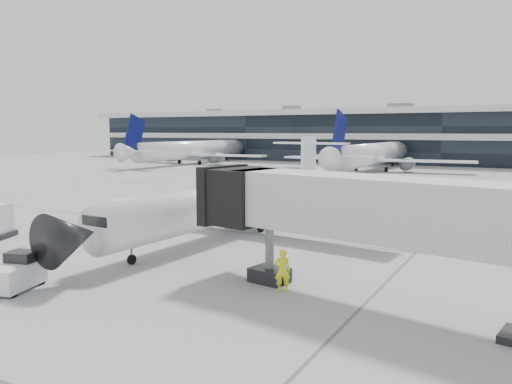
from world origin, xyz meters
The scene contains 10 objects.
ground centered at (0.00, 0.00, 0.00)m, with size 220.00×220.00×0.00m, color gray.
terminal centered at (0.00, 82.00, 5.00)m, with size 170.00×22.00×10.00m, color black.
bg_jet_left centered at (-45.00, 55.00, 0.00)m, with size 32.00×40.00×9.60m, color white, non-canonical shape.
bg_jet_center centered at (-8.00, 55.00, 0.00)m, with size 32.00×40.00×9.60m, color white, non-canonical shape.
regional_jet centered at (-1.51, -0.18, 2.12)m, with size 21.55×26.88×6.21m.
jet_bridge centered at (11.16, -9.58, 3.75)m, with size 16.00×5.52×5.14m.
ramp_worker centered at (6.55, -9.60, 0.91)m, with size 0.66×0.43×1.81m, color #F8F71A.
baggage_tug centered at (-3.46, -14.75, 0.68)m, with size 2.01×2.69×1.52m.
traffic_cone centered at (-10.89, 7.00, 0.24)m, with size 0.42×0.42×0.51m.
far_tug centered at (-18.94, 23.68, 0.68)m, with size 1.93×2.64×1.51m.
Camera 1 is at (15.41, -27.69, 6.68)m, focal length 35.00 mm.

